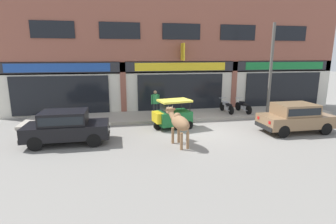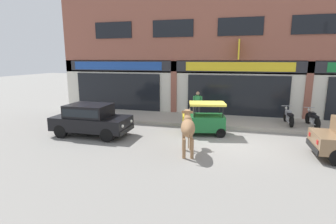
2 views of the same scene
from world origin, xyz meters
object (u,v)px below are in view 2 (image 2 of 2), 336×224
motorcycle_1 (313,119)px  motorcycle_0 (288,117)px  pedestrian (198,103)px  cow (188,127)px  auto_rickshaw (204,121)px  car_1 (91,118)px

motorcycle_1 → motorcycle_0: bearing=171.1°
motorcycle_1 → pedestrian: pedestrian is taller
cow → auto_rickshaw: bearing=84.3°
car_1 → motorcycle_1: car_1 is taller
cow → auto_rickshaw: cow is taller
car_1 → motorcycle_1: (10.19, 3.71, -0.26)m
cow → motorcycle_1: size_ratio=1.17×
cow → pedestrian: 4.70m
cow → motorcycle_1: (5.42, 4.89, -0.45)m
cow → pedestrian: bearing=94.2°
cow → pedestrian: pedestrian is taller
cow → motorcycle_1: bearing=42.0°
car_1 → motorcycle_1: size_ratio=2.00×
auto_rickshaw → pedestrian: 2.15m
car_1 → auto_rickshaw: bearing=16.7°
cow → motorcycle_0: bearing=49.4°
auto_rickshaw → pedestrian: size_ratio=1.32×
motorcycle_1 → cow: bearing=-138.0°
car_1 → motorcycle_0: size_ratio=2.00×
motorcycle_0 → pedestrian: 4.74m
motorcycle_0 → motorcycle_1: (1.08, -0.17, 0.00)m
car_1 → motorcycle_0: (9.11, 3.88, -0.26)m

